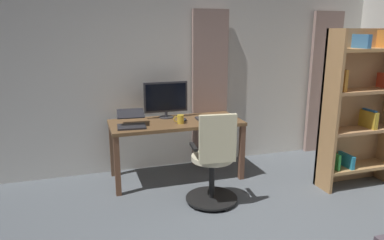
{
  "coord_description": "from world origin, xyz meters",
  "views": [
    {
      "loc": [
        1.33,
        1.78,
        1.81
      ],
      "look_at": [
        0.23,
        -1.69,
        0.89
      ],
      "focal_mm": 33.37,
      "sensor_mm": 36.0,
      "label": 1
    }
  ],
  "objects_px": {
    "office_chair": "(214,163)",
    "mug_coffee": "(180,119)",
    "computer_monitor": "(166,98)",
    "bookshelf": "(358,108)",
    "laptop": "(131,122)",
    "desk": "(176,128)",
    "computer_mouse": "(184,119)",
    "computer_keyboard": "(212,118)"
  },
  "relations": [
    {
      "from": "office_chair",
      "to": "mug_coffee",
      "type": "distance_m",
      "value": 0.78
    },
    {
      "from": "computer_monitor",
      "to": "bookshelf",
      "type": "height_order",
      "value": "bookshelf"
    },
    {
      "from": "laptop",
      "to": "computer_monitor",
      "type": "bearing_deg",
      "value": -143.33
    },
    {
      "from": "desk",
      "to": "laptop",
      "type": "bearing_deg",
      "value": 8.41
    },
    {
      "from": "computer_mouse",
      "to": "bookshelf",
      "type": "distance_m",
      "value": 2.04
    },
    {
      "from": "computer_keyboard",
      "to": "computer_mouse",
      "type": "bearing_deg",
      "value": 1.62
    },
    {
      "from": "office_chair",
      "to": "mug_coffee",
      "type": "height_order",
      "value": "office_chair"
    },
    {
      "from": "desk",
      "to": "office_chair",
      "type": "relative_size",
      "value": 1.56
    },
    {
      "from": "office_chair",
      "to": "bookshelf",
      "type": "relative_size",
      "value": 0.56
    },
    {
      "from": "laptop",
      "to": "computer_mouse",
      "type": "height_order",
      "value": "laptop"
    },
    {
      "from": "computer_monitor",
      "to": "computer_mouse",
      "type": "distance_m",
      "value": 0.37
    },
    {
      "from": "laptop",
      "to": "bookshelf",
      "type": "distance_m",
      "value": 2.63
    },
    {
      "from": "computer_keyboard",
      "to": "mug_coffee",
      "type": "xyz_separation_m",
      "value": [
        0.45,
        0.11,
        0.04
      ]
    },
    {
      "from": "desk",
      "to": "bookshelf",
      "type": "relative_size",
      "value": 0.87
    },
    {
      "from": "bookshelf",
      "to": "desk",
      "type": "bearing_deg",
      "value": -21.89
    },
    {
      "from": "computer_mouse",
      "to": "mug_coffee",
      "type": "xyz_separation_m",
      "value": [
        0.08,
        0.1,
        0.03
      ]
    },
    {
      "from": "office_chair",
      "to": "mug_coffee",
      "type": "bearing_deg",
      "value": 108.96
    },
    {
      "from": "office_chair",
      "to": "computer_keyboard",
      "type": "height_order",
      "value": "office_chair"
    },
    {
      "from": "computer_keyboard",
      "to": "bookshelf",
      "type": "relative_size",
      "value": 0.23
    },
    {
      "from": "office_chair",
      "to": "computer_monitor",
      "type": "bearing_deg",
      "value": 109.54
    },
    {
      "from": "office_chair",
      "to": "laptop",
      "type": "relative_size",
      "value": 2.65
    },
    {
      "from": "computer_keyboard",
      "to": "laptop",
      "type": "distance_m",
      "value": 1.02
    },
    {
      "from": "computer_monitor",
      "to": "computer_mouse",
      "type": "bearing_deg",
      "value": 126.08
    },
    {
      "from": "computer_monitor",
      "to": "mug_coffee",
      "type": "height_order",
      "value": "computer_monitor"
    },
    {
      "from": "laptop",
      "to": "mug_coffee",
      "type": "relative_size",
      "value": 3.01
    },
    {
      "from": "desk",
      "to": "mug_coffee",
      "type": "bearing_deg",
      "value": 99.02
    },
    {
      "from": "computer_keyboard",
      "to": "laptop",
      "type": "bearing_deg",
      "value": 4.24
    },
    {
      "from": "mug_coffee",
      "to": "bookshelf",
      "type": "distance_m",
      "value": 2.08
    },
    {
      "from": "desk",
      "to": "laptop",
      "type": "height_order",
      "value": "laptop"
    },
    {
      "from": "computer_keyboard",
      "to": "office_chair",
      "type": "bearing_deg",
      "value": 70.74
    },
    {
      "from": "computer_mouse",
      "to": "bookshelf",
      "type": "bearing_deg",
      "value": 157.52
    },
    {
      "from": "desk",
      "to": "computer_keyboard",
      "type": "relative_size",
      "value": 3.86
    },
    {
      "from": "office_chair",
      "to": "mug_coffee",
      "type": "xyz_separation_m",
      "value": [
        0.16,
        -0.7,
        0.32
      ]
    },
    {
      "from": "office_chair",
      "to": "computer_mouse",
      "type": "xyz_separation_m",
      "value": [
        0.08,
        -0.8,
        0.28
      ]
    },
    {
      "from": "bookshelf",
      "to": "computer_mouse",
      "type": "bearing_deg",
      "value": -22.48
    },
    {
      "from": "desk",
      "to": "office_chair",
      "type": "height_order",
      "value": "office_chair"
    },
    {
      "from": "desk",
      "to": "computer_monitor",
      "type": "relative_size",
      "value": 2.87
    },
    {
      "from": "laptop",
      "to": "bookshelf",
      "type": "relative_size",
      "value": 0.21
    },
    {
      "from": "laptop",
      "to": "computer_keyboard",
      "type": "bearing_deg",
      "value": -170.71
    },
    {
      "from": "desk",
      "to": "computer_keyboard",
      "type": "bearing_deg",
      "value": 179.22
    },
    {
      "from": "computer_monitor",
      "to": "laptop",
      "type": "bearing_deg",
      "value": 31.61
    },
    {
      "from": "bookshelf",
      "to": "laptop",
      "type": "bearing_deg",
      "value": -15.72
    }
  ]
}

